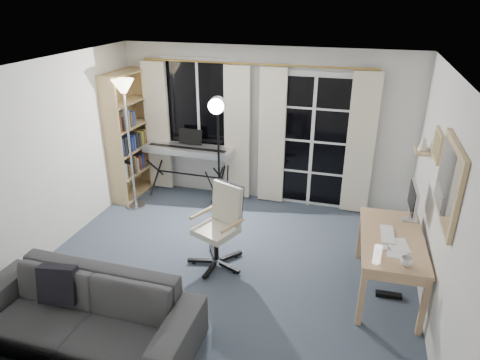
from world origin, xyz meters
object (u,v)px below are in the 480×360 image
studio_light (217,119)px  torchiere_lamp (125,107)px  bookshelf (127,139)px  monitor (413,200)px  office_chair (222,218)px  desk (392,244)px  keyboard_piano (188,151)px  sofa (81,304)px  mug (407,260)px

studio_light → torchiere_lamp: bearing=-178.8°
bookshelf → monitor: (4.20, -1.05, 0.01)m
office_chair → desk: 1.94m
keyboard_piano → studio_light: size_ratio=0.80×
desk → monitor: (0.20, 0.45, 0.35)m
bookshelf → keyboard_piano: size_ratio=1.40×
keyboard_piano → studio_light: 0.97m
keyboard_piano → monitor: monitor is taller
bookshelf → sofa: bookshelf is taller
office_chair → desk: (1.94, -0.07, 0.02)m
keyboard_piano → desk: (3.04, -1.67, -0.18)m
bookshelf → mug: (4.11, -2.00, -0.20)m
torchiere_lamp → monitor: 4.01m
sofa → torchiere_lamp: bearing=109.3°
bookshelf → torchiere_lamp: (0.29, -0.42, 0.64)m
torchiere_lamp → sofa: bearing=-70.9°
studio_light → desk: (2.42, -1.33, -0.84)m
torchiere_lamp → mug: (3.82, -1.58, -0.84)m
studio_light → sofa: (-0.38, -2.90, -1.02)m
torchiere_lamp → mug: size_ratio=17.34×
desk → studio_light: bearing=149.3°
bookshelf → mug: size_ratio=17.61×
studio_light → sofa: studio_light is taller
sofa → office_chair: bearing=62.8°
sofa → monitor: bearing=34.3°
torchiere_lamp → mug: torchiere_lamp is taller
office_chair → monitor: monitor is taller
monitor → studio_light: bearing=159.5°
torchiere_lamp → keyboard_piano: size_ratio=1.37×
keyboard_piano → studio_light: studio_light is taller
studio_light → desk: 2.88m
desk → mug: bearing=-80.7°
bookshelf → office_chair: 2.54m
bookshelf → keyboard_piano: (0.97, 0.16, -0.17)m
bookshelf → studio_light: bookshelf is taller
keyboard_piano → office_chair: size_ratio=1.42×
keyboard_piano → mug: size_ratio=12.62×
desk → sofa: sofa is taller
mug → sofa: sofa is taller
keyboard_piano → monitor: bearing=-19.7°
studio_light → mug: size_ratio=15.81×
torchiere_lamp → studio_light: bearing=10.6°
office_chair → mug: (2.04, -0.57, 0.16)m
bookshelf → office_chair: bookshelf is taller
bookshelf → keyboard_piano: 1.00m
keyboard_piano → sofa: 3.27m
torchiere_lamp → office_chair: 2.28m
office_chair → desk: office_chair is taller
monitor → sofa: bearing=-147.9°
studio_light → desk: bearing=-38.2°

